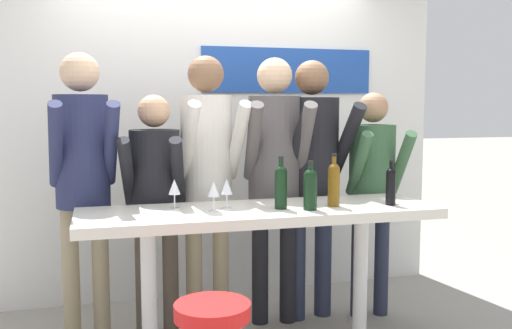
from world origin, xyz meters
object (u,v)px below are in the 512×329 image
at_px(person_far_left, 83,163).
at_px(person_right, 372,179).
at_px(wine_bottle_1, 310,187).
at_px(person_center, 275,160).
at_px(person_left, 155,188).
at_px(wine_bottle_2, 334,182).
at_px(tasting_table, 260,232).
at_px(person_center_left, 207,160).
at_px(wine_bottle_0, 391,184).
at_px(wine_glass_2, 174,188).
at_px(wine_bottle_3, 281,185).
at_px(person_center_right, 312,160).
at_px(wine_glass_0, 227,188).
at_px(wine_glass_1, 214,190).

relative_size(person_far_left, person_right, 1.15).
bearing_deg(wine_bottle_1, person_far_left, 153.12).
distance_m(person_far_left, person_center, 1.27).
bearing_deg(person_left, wine_bottle_2, -17.48).
relative_size(person_center, person_right, 1.14).
height_order(tasting_table, wine_bottle_1, wine_bottle_1).
distance_m(person_center_left, person_center, 0.47).
distance_m(tasting_table, person_left, 0.78).
bearing_deg(person_left, person_far_left, -171.25).
xyz_separation_m(person_left, person_center, (0.82, 0.02, 0.16)).
bearing_deg(wine_bottle_2, wine_bottle_0, -8.68).
bearing_deg(tasting_table, wine_glass_2, 167.84).
xyz_separation_m(wine_bottle_2, wine_bottle_3, (-0.33, 0.00, -0.00)).
distance_m(person_center_right, wine_bottle_2, 0.62).
distance_m(person_left, wine_bottle_1, 1.04).
relative_size(person_center_right, wine_glass_0, 10.42).
bearing_deg(wine_glass_1, person_right, 21.62).
xyz_separation_m(person_left, wine_bottle_0, (1.36, -0.61, 0.06)).
relative_size(tasting_table, wine_glass_0, 12.01).
height_order(person_center_right, wine_glass_1, person_center_right).
distance_m(person_right, wine_bottle_3, 1.00).
distance_m(person_left, person_center_left, 0.39).
xyz_separation_m(tasting_table, wine_bottle_1, (0.26, -0.13, 0.28)).
bearing_deg(tasting_table, wine_bottle_1, -26.43).
bearing_deg(wine_bottle_0, wine_glass_2, 170.42).
xyz_separation_m(person_center_left, wine_bottle_3, (0.33, -0.60, -0.10)).
bearing_deg(wine_bottle_3, person_center_left, 118.48).
bearing_deg(wine_glass_2, wine_bottle_0, -9.58).
relative_size(person_center, wine_glass_0, 10.47).
relative_size(wine_bottle_1, wine_bottle_3, 0.92).
bearing_deg(person_center_right, wine_bottle_0, -75.24).
bearing_deg(tasting_table, person_center_right, 45.74).
distance_m(person_right, wine_bottle_2, 0.74).
distance_m(wine_bottle_2, wine_glass_1, 0.73).
xyz_separation_m(person_right, wine_glass_1, (-1.25, -0.50, 0.04)).
relative_size(person_left, wine_glass_0, 9.03).
distance_m(person_center_right, wine_glass_0, 0.90).
relative_size(person_center_right, wine_glass_1, 10.42).
bearing_deg(person_center_left, wine_glass_0, -92.49).
distance_m(tasting_table, person_center_left, 0.70).
xyz_separation_m(tasting_table, wine_bottle_3, (0.11, -0.05, 0.29)).
distance_m(person_center_right, wine_bottle_0, 0.72).
bearing_deg(wine_bottle_1, person_left, 142.94).
xyz_separation_m(person_center_right, wine_glass_0, (-0.73, -0.52, -0.09)).
height_order(tasting_table, person_left, person_left).
bearing_deg(wine_bottle_0, person_left, 155.96).
height_order(person_right, wine_bottle_0, person_right).
xyz_separation_m(wine_glass_0, wine_glass_1, (-0.09, -0.06, 0.00)).
bearing_deg(person_left, person_right, 10.14).
relative_size(tasting_table, person_center_left, 1.14).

